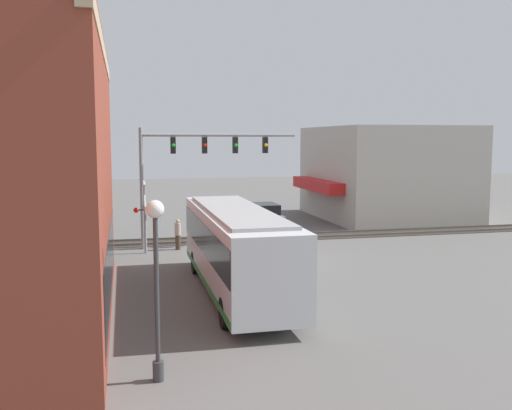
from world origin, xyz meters
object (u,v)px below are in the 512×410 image
(crossing_signal, at_px, (145,210))
(pedestrian_at_crossing, at_px, (178,234))
(streetlamp, at_px, (156,274))
(pedestrian_near_bus, at_px, (285,275))
(parked_car_white, at_px, (265,215))
(city_bus, at_px, (236,247))

(crossing_signal, xyz_separation_m, pedestrian_at_crossing, (0.62, -1.75, -1.45))
(streetlamp, relative_size, pedestrian_at_crossing, 2.71)
(pedestrian_near_bus, height_order, pedestrian_at_crossing, pedestrian_near_bus)
(pedestrian_at_crossing, bearing_deg, crossing_signal, 109.45)
(streetlamp, distance_m, parked_car_white, 26.23)
(crossing_signal, bearing_deg, city_bus, -160.35)
(pedestrian_near_bus, bearing_deg, pedestrian_at_crossing, 16.67)
(crossing_signal, distance_m, pedestrian_near_bus, 10.88)
(city_bus, relative_size, crossing_signal, 3.05)
(parked_car_white, bearing_deg, city_bus, 162.46)
(crossing_signal, xyz_separation_m, pedestrian_near_bus, (-9.64, -4.82, -1.45))
(city_bus, bearing_deg, pedestrian_at_crossing, 8.35)
(streetlamp, bearing_deg, pedestrian_near_bus, -37.86)
(crossing_signal, bearing_deg, streetlamp, 178.83)
(city_bus, xyz_separation_m, parked_car_white, (17.08, -5.40, -1.14))
(parked_car_white, height_order, pedestrian_near_bus, pedestrian_near_bus)
(pedestrian_near_bus, relative_size, pedestrian_at_crossing, 1.00)
(city_bus, bearing_deg, crossing_signal, 19.65)
(streetlamp, bearing_deg, crossing_signal, -1.17)
(city_bus, distance_m, pedestrian_at_crossing, 9.51)
(streetlamp, height_order, parked_car_white, streetlamp)
(parked_car_white, distance_m, pedestrian_at_crossing, 10.27)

